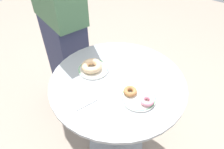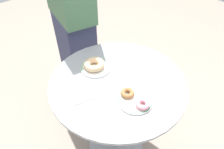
{
  "view_description": "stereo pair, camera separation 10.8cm",
  "coord_description": "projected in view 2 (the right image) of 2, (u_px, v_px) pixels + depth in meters",
  "views": [
    {
      "loc": [
        0.47,
        -0.66,
        1.51
      ],
      "look_at": [
        -0.02,
        -0.02,
        0.78
      ],
      "focal_mm": 31.83,
      "sensor_mm": 36.0,
      "label": 1
    },
    {
      "loc": [
        0.55,
        -0.59,
        1.51
      ],
      "look_at": [
        -0.02,
        -0.02,
        0.78
      ],
      "focal_mm": 31.83,
      "sensor_mm": 36.0,
      "label": 2
    }
  ],
  "objects": [
    {
      "name": "paper_napkin",
      "position": [
        79.0,
        93.0,
        1.04
      ],
      "size": [
        0.17,
        0.16,
        0.01
      ],
      "primitive_type": "cube",
      "rotation": [
        0.0,
        0.0,
        -0.29
      ],
      "color": "white",
      "rests_on": "cafe_table"
    },
    {
      "name": "ground_plane",
      "position": [
        116.0,
        146.0,
        1.62
      ],
      "size": [
        7.0,
        7.0,
        0.02
      ],
      "primitive_type": "cube",
      "color": "gray"
    },
    {
      "name": "donut_glazed",
      "position": [
        94.0,
        64.0,
        1.18
      ],
      "size": [
        0.16,
        0.16,
        0.04
      ],
      "primitive_type": "torus",
      "rotation": [
        0.0,
        0.0,
        1.91
      ],
      "color": "#E0B789",
      "rests_on": "plate_left"
    },
    {
      "name": "plate_left",
      "position": [
        96.0,
        68.0,
        1.19
      ],
      "size": [
        0.18,
        0.18,
        0.01
      ],
      "color": "white",
      "rests_on": "cafe_table"
    },
    {
      "name": "cafe_table",
      "position": [
        117.0,
        107.0,
        1.28
      ],
      "size": [
        0.77,
        0.77,
        0.73
      ],
      "color": "#999EA3",
      "rests_on": "ground"
    },
    {
      "name": "donut_cinnamon",
      "position": [
        128.0,
        93.0,
        1.02
      ],
      "size": [
        0.09,
        0.09,
        0.02
      ],
      "primitive_type": "torus",
      "rotation": [
        0.0,
        0.0,
        1.27
      ],
      "color": "#A36B3D",
      "rests_on": "plate_right"
    },
    {
      "name": "donut_pink_frosted",
      "position": [
        143.0,
        104.0,
        0.96
      ],
      "size": [
        0.09,
        0.09,
        0.02
      ],
      "primitive_type": "torus",
      "rotation": [
        0.0,
        0.0,
        1.33
      ],
      "color": "pink",
      "rests_on": "plate_right"
    },
    {
      "name": "plate_right",
      "position": [
        135.0,
        100.0,
        1.0
      ],
      "size": [
        0.18,
        0.18,
        0.01
      ],
      "color": "white",
      "rests_on": "cafe_table"
    },
    {
      "name": "person_figure",
      "position": [
        73.0,
        22.0,
        1.5
      ],
      "size": [
        0.48,
        0.32,
        1.63
      ],
      "color": "#2D3351",
      "rests_on": "ground"
    }
  ]
}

